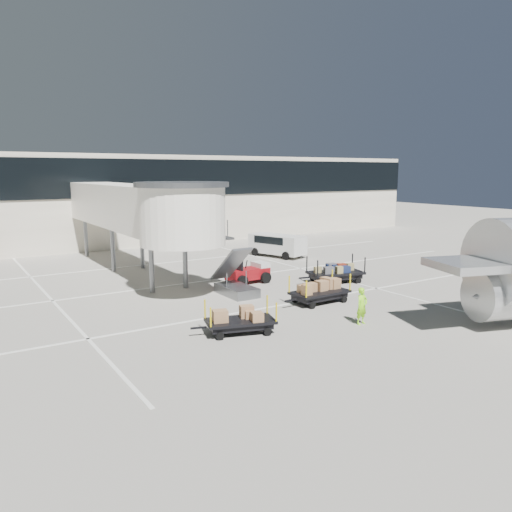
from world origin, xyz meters
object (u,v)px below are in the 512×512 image
object	(u,v)px
suitcase_cart	(333,273)
box_cart_near	(319,291)
box_cart_far	(241,322)
ground_worker	(362,306)
baggage_tug	(249,273)
minivan	(276,243)

from	to	relation	value
suitcase_cart	box_cart_near	bearing A→B (deg)	-126.44
box_cart_far	ground_worker	bearing A→B (deg)	-2.56
suitcase_cart	ground_worker	world-z (taller)	ground_worker
box_cart_far	suitcase_cart	bearing A→B (deg)	45.20
baggage_tug	suitcase_cart	xyz separation A→B (m)	(4.27, -2.68, -0.04)
box_cart_near	ground_worker	xyz separation A→B (m)	(-0.78, -3.79, 0.21)
box_cart_far	ground_worker	distance (m)	5.35
box_cart_near	ground_worker	distance (m)	3.88
minivan	box_cart_near	bearing A→B (deg)	-134.49
box_cart_near	minivan	size ratio (longest dim) A/B	0.77
baggage_tug	box_cart_far	world-z (taller)	baggage_tug
suitcase_cart	box_cart_far	distance (m)	10.79
box_cart_near	ground_worker	bearing A→B (deg)	-102.56
baggage_tug	suitcase_cart	distance (m)	5.04
ground_worker	minivan	bearing A→B (deg)	61.37
box_cart_near	suitcase_cart	bearing A→B (deg)	39.20
baggage_tug	minivan	size ratio (longest dim) A/B	0.54
box_cart_near	ground_worker	world-z (taller)	ground_worker
suitcase_cart	ground_worker	xyz separation A→B (m)	(-4.46, -6.90, 0.25)
box_cart_near	minivan	xyz separation A→B (m)	(6.17, 12.68, 0.41)
baggage_tug	box_cart_far	xyz separation A→B (m)	(-5.22, -7.81, -0.12)
box_cart_near	minivan	bearing A→B (deg)	63.05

